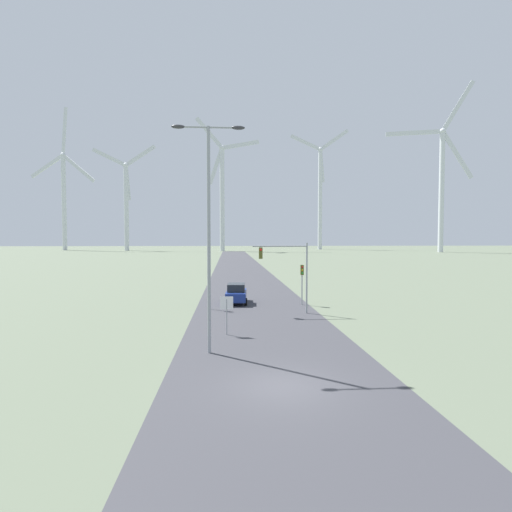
% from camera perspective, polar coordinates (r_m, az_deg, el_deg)
% --- Properties ---
extents(ground_plane, '(600.00, 600.00, 0.00)m').
position_cam_1_polar(ground_plane, '(17.09, 3.94, -17.99)').
color(ground_plane, '#5B6651').
extents(road_surface, '(10.00, 240.00, 0.01)m').
position_cam_1_polar(road_surface, '(64.17, -1.92, -2.82)').
color(road_surface, '#38383D').
rests_on(road_surface, ground).
extents(streetlamp, '(3.75, 0.32, 11.77)m').
position_cam_1_polar(streetlamp, '(20.80, -6.77, 6.00)').
color(streetlamp, '#93999E').
rests_on(streetlamp, ground).
extents(stop_sign_near, '(0.81, 0.07, 2.40)m').
position_cam_1_polar(stop_sign_near, '(24.97, -4.21, -7.43)').
color(stop_sign_near, '#93999E').
rests_on(stop_sign_near, ground).
extents(traffic_light_post_near_left, '(0.28, 0.34, 3.44)m').
position_cam_1_polar(traffic_light_post_near_left, '(33.96, -6.73, -3.33)').
color(traffic_light_post_near_left, '#93999E').
rests_on(traffic_light_post_near_left, ground).
extents(traffic_light_post_near_right, '(0.28, 0.34, 3.61)m').
position_cam_1_polar(traffic_light_post_near_right, '(36.11, 6.60, -2.79)').
color(traffic_light_post_near_right, '#93999E').
rests_on(traffic_light_post_near_right, ground).
extents(traffic_light_mast_overhead, '(4.41, 0.34, 5.63)m').
position_cam_1_polar(traffic_light_mast_overhead, '(31.72, 4.51, -1.02)').
color(traffic_light_mast_overhead, '#93999E').
rests_on(traffic_light_mast_overhead, ground).
extents(car_approaching, '(2.05, 4.20, 1.83)m').
position_cam_1_polar(car_approaching, '(36.98, -2.83, -5.36)').
color(car_approaching, navy).
rests_on(car_approaching, ground).
extents(wind_turbine_far_left, '(38.26, 17.68, 71.70)m').
position_cam_1_polar(wind_turbine_far_left, '(226.62, -25.77, 8.40)').
color(wind_turbine_far_left, silver).
rests_on(wind_turbine_far_left, ground).
extents(wind_turbine_left, '(30.12, 2.60, 51.93)m').
position_cam_1_polar(wind_turbine_left, '(206.80, -18.06, 7.87)').
color(wind_turbine_left, silver).
rests_on(wind_turbine_left, ground).
extents(wind_turbine_center, '(29.93, 2.91, 62.15)m').
position_cam_1_polar(wind_turbine_center, '(190.57, -4.86, 9.55)').
color(wind_turbine_center, silver).
rests_on(wind_turbine_center, ground).
extents(wind_turbine_right, '(31.23, 3.99, 64.69)m').
position_cam_1_polar(wind_turbine_right, '(221.81, 9.15, 9.30)').
color(wind_turbine_right, silver).
rests_on(wind_turbine_right, ground).
extents(wind_turbine_far_right, '(35.04, 9.59, 72.66)m').
position_cam_1_polar(wind_turbine_far_right, '(192.32, 25.01, 10.11)').
color(wind_turbine_far_right, silver).
rests_on(wind_turbine_far_right, ground).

